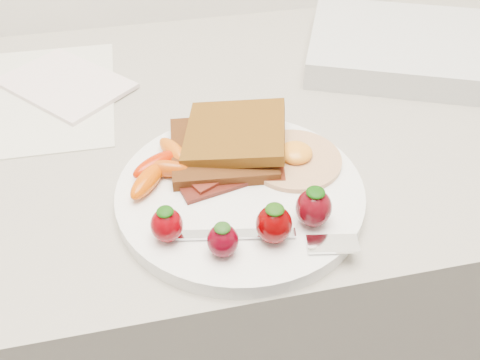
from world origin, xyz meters
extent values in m
cube|color=gray|center=(0.00, 1.70, 0.45)|extent=(2.00, 0.60, 0.90)
cylinder|color=white|center=(0.01, 1.54, 0.91)|extent=(0.27, 0.27, 0.02)
cube|color=black|center=(0.00, 1.60, 0.93)|extent=(0.13, 0.13, 0.01)
cube|color=#442207|center=(0.02, 1.61, 0.94)|extent=(0.14, 0.14, 0.03)
cylinder|color=beige|center=(0.08, 1.57, 0.92)|extent=(0.14, 0.14, 0.01)
ellipsoid|color=orange|center=(0.08, 1.57, 0.93)|extent=(0.05, 0.05, 0.02)
cube|color=#320402|center=(0.00, 1.54, 0.92)|extent=(0.10, 0.05, 0.00)
cube|color=black|center=(0.01, 1.55, 0.92)|extent=(0.10, 0.04, 0.00)
cube|color=black|center=(0.00, 1.56, 0.92)|extent=(0.10, 0.07, 0.00)
ellipsoid|color=#BA1F00|center=(-0.08, 1.58, 0.93)|extent=(0.06, 0.05, 0.02)
ellipsoid|color=#BE4407|center=(-0.07, 1.57, 0.93)|extent=(0.06, 0.03, 0.02)
ellipsoid|color=#D04A00|center=(-0.09, 1.56, 0.93)|extent=(0.05, 0.06, 0.02)
ellipsoid|color=#D45A0C|center=(-0.05, 1.60, 0.93)|extent=(0.04, 0.06, 0.02)
ellipsoid|color=#700006|center=(-0.08, 1.48, 0.94)|extent=(0.03, 0.03, 0.04)
ellipsoid|color=#104007|center=(-0.08, 1.48, 0.95)|extent=(0.02, 0.02, 0.01)
ellipsoid|color=#4F010D|center=(-0.03, 1.45, 0.93)|extent=(0.03, 0.03, 0.03)
ellipsoid|color=#1E4713|center=(-0.03, 1.45, 0.95)|extent=(0.02, 0.02, 0.01)
ellipsoid|color=#580001|center=(0.02, 1.46, 0.94)|extent=(0.04, 0.04, 0.04)
ellipsoid|color=#194309|center=(0.02, 1.46, 0.96)|extent=(0.02, 0.02, 0.01)
ellipsoid|color=#4F050C|center=(0.07, 1.47, 0.94)|extent=(0.04, 0.04, 0.04)
ellipsoid|color=#0C3C05|center=(0.07, 1.47, 0.96)|extent=(0.02, 0.02, 0.01)
cube|color=silver|center=(-0.01, 1.47, 0.92)|extent=(0.12, 0.03, 0.00)
cube|color=white|center=(0.08, 1.44, 0.92)|extent=(0.05, 0.03, 0.00)
cube|color=silver|center=(-0.22, 1.80, 0.90)|extent=(0.21, 0.28, 0.00)
cube|color=silver|center=(-0.19, 1.82, 0.91)|extent=(0.21, 0.21, 0.01)
cube|color=silver|center=(0.33, 1.79, 0.92)|extent=(0.36, 0.33, 0.04)
camera|label=1|loc=(-0.08, 1.12, 1.31)|focal=40.00mm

